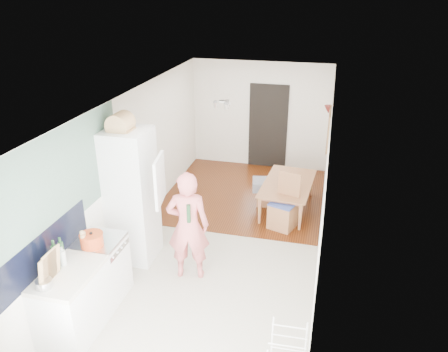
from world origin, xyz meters
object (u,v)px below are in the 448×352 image
at_px(person, 188,217).
at_px(dining_chair, 283,203).
at_px(dining_table, 289,198).
at_px(stool, 264,197).

xyz_separation_m(person, dining_chair, (1.20, 1.74, -0.50)).
relative_size(dining_table, dining_chair, 1.35).
xyz_separation_m(dining_table, dining_chair, (-0.03, -0.72, 0.27)).
xyz_separation_m(dining_table, stool, (-0.49, 0.06, -0.05)).
bearing_deg(dining_table, stool, 86.93).
bearing_deg(stool, dining_chair, -59.68).
distance_m(dining_table, stool, 0.49).
height_order(person, stool, person).
xyz_separation_m(person, stool, (0.74, 2.53, -0.82)).
xyz_separation_m(dining_chair, stool, (-0.46, 0.79, -0.32)).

